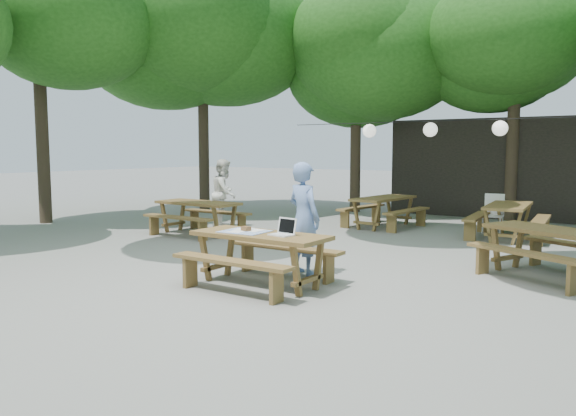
% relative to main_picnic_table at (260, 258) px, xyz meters
% --- Properties ---
extents(ground, '(80.00, 80.00, 0.00)m').
position_rel_main_picnic_table_xyz_m(ground, '(0.17, 0.74, -0.39)').
color(ground, slate).
rests_on(ground, ground).
extents(pavilion, '(6.00, 3.00, 2.80)m').
position_rel_main_picnic_table_xyz_m(pavilion, '(0.67, 11.24, 1.01)').
color(pavilion, black).
rests_on(pavilion, ground).
extents(main_picnic_table, '(2.00, 1.58, 0.75)m').
position_rel_main_picnic_table_xyz_m(main_picnic_table, '(0.00, 0.00, 0.00)').
color(main_picnic_table, brown).
rests_on(main_picnic_table, ground).
extents(picnic_table_nw, '(2.00, 1.59, 0.75)m').
position_rel_main_picnic_table_xyz_m(picnic_table_nw, '(-4.10, 3.05, 0.00)').
color(picnic_table_nw, brown).
rests_on(picnic_table_nw, ground).
extents(picnic_table_ne, '(2.39, 2.23, 0.75)m').
position_rel_main_picnic_table_xyz_m(picnic_table_ne, '(3.37, 2.81, 0.00)').
color(picnic_table_ne, brown).
rests_on(picnic_table_ne, ground).
extents(picnic_table_far_w, '(1.74, 2.06, 0.75)m').
position_rel_main_picnic_table_xyz_m(picnic_table_far_w, '(-1.11, 6.53, 0.00)').
color(picnic_table_far_w, brown).
rests_on(picnic_table_far_w, ground).
extents(picnic_table_far_e, '(1.76, 2.07, 0.75)m').
position_rel_main_picnic_table_xyz_m(picnic_table_far_e, '(1.89, 6.39, 0.00)').
color(picnic_table_far_e, brown).
rests_on(picnic_table_far_e, ground).
extents(woman, '(0.73, 0.58, 1.74)m').
position_rel_main_picnic_table_xyz_m(woman, '(0.12, 0.96, 0.48)').
color(woman, '#6E8DC8').
rests_on(woman, ground).
extents(second_person, '(0.90, 1.00, 1.69)m').
position_rel_main_picnic_table_xyz_m(second_person, '(-4.44, 4.35, 0.46)').
color(second_person, white).
rests_on(second_person, ground).
extents(plastic_chair, '(0.49, 0.49, 0.90)m').
position_rel_main_picnic_table_xyz_m(plastic_chair, '(1.40, 7.09, -0.13)').
color(plastic_chair, white).
rests_on(plastic_chair, ground).
extents(laptop, '(0.37, 0.31, 0.24)m').
position_rel_main_picnic_table_xyz_m(laptop, '(0.38, 0.04, 0.42)').
color(laptop, white).
rests_on(laptop, main_picnic_table).
extents(tabletop_clutter, '(0.69, 0.60, 0.08)m').
position_rel_main_picnic_table_xyz_m(tabletop_clutter, '(-0.28, 0.01, 0.37)').
color(tabletop_clutter, '#3563B7').
rests_on(tabletop_clutter, main_picnic_table).
extents(paper_lanterns, '(9.00, 0.34, 0.38)m').
position_rel_main_picnic_table_xyz_m(paper_lanterns, '(-0.02, 6.74, 2.02)').
color(paper_lanterns, black).
rests_on(paper_lanterns, ground).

